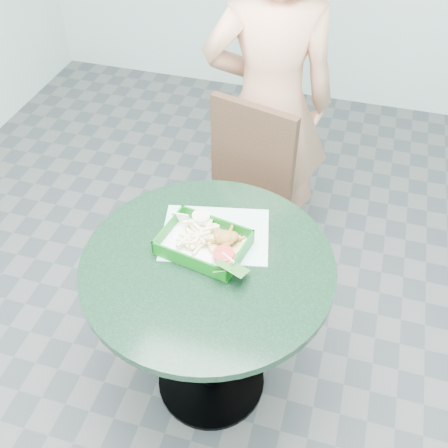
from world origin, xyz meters
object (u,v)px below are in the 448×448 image
(dining_chair, at_px, (245,194))
(diner_person, at_px, (270,93))
(food_basket, at_px, (204,249))
(sauce_ramekin, at_px, (196,223))
(cafe_table, at_px, (209,297))
(crab_sandwich, at_px, (226,242))

(dining_chair, height_order, diner_person, diner_person)
(dining_chair, bearing_deg, food_basket, -75.52)
(food_basket, distance_m, sauce_ramekin, 0.10)
(food_basket, bearing_deg, diner_person, 88.20)
(cafe_table, height_order, dining_chair, dining_chair)
(diner_person, distance_m, sauce_ramekin, 0.80)
(food_basket, distance_m, crab_sandwich, 0.08)
(dining_chair, relative_size, diner_person, 0.53)
(crab_sandwich, bearing_deg, dining_chair, 96.82)
(cafe_table, xyz_separation_m, food_basket, (-0.03, 0.05, 0.19))
(dining_chair, relative_size, crab_sandwich, 8.04)
(diner_person, bearing_deg, food_basket, 72.36)
(diner_person, bearing_deg, cafe_table, 74.24)
(dining_chair, relative_size, sauce_ramekin, 14.89)
(food_basket, height_order, sauce_ramekin, sauce_ramekin)
(diner_person, relative_size, food_basket, 6.23)
(diner_person, relative_size, crab_sandwich, 15.19)
(dining_chair, height_order, crab_sandwich, dining_chair)
(dining_chair, bearing_deg, cafe_table, -72.88)
(dining_chair, xyz_separation_m, food_basket, (-0.00, -0.58, 0.24))
(diner_person, distance_m, food_basket, 0.89)
(dining_chair, distance_m, sauce_ramekin, 0.57)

